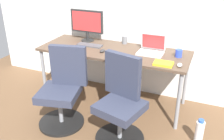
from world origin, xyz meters
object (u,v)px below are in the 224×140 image
(desktop_monitor, at_px, (87,23))
(coffee_mug, at_px, (179,53))
(office_chair_right, at_px, (121,103))
(water_bottle_on_floor, at_px, (199,133))
(office_chair_left, at_px, (63,91))
(open_laptop, at_px, (151,48))

(desktop_monitor, relative_size, coffee_mug, 5.22)
(office_chair_right, height_order, water_bottle_on_floor, office_chair_right)
(office_chair_right, relative_size, desktop_monitor, 1.96)
(office_chair_left, distance_m, water_bottle_on_floor, 1.58)
(water_bottle_on_floor, bearing_deg, desktop_monitor, 157.90)
(desktop_monitor, height_order, coffee_mug, desktop_monitor)
(office_chair_right, relative_size, open_laptop, 3.03)
(office_chair_left, bearing_deg, desktop_monitor, 97.75)
(open_laptop, relative_size, coffee_mug, 3.37)
(office_chair_left, bearing_deg, coffee_mug, 32.34)
(office_chair_left, xyz_separation_m, open_laptop, (0.83, 0.75, 0.39))
(water_bottle_on_floor, xyz_separation_m, desktop_monitor, (-1.66, 0.67, 0.86))
(office_chair_right, bearing_deg, office_chair_left, 179.98)
(coffee_mug, bearing_deg, desktop_monitor, 174.10)
(water_bottle_on_floor, relative_size, open_laptop, 1.00)
(office_chair_right, distance_m, water_bottle_on_floor, 0.89)
(office_chair_left, height_order, water_bottle_on_floor, office_chair_left)
(office_chair_right, height_order, desktop_monitor, desktop_monitor)
(coffee_mug, bearing_deg, office_chair_left, -147.66)
(water_bottle_on_floor, bearing_deg, coffee_mug, 124.64)
(water_bottle_on_floor, relative_size, coffee_mug, 3.37)
(desktop_monitor, bearing_deg, water_bottle_on_floor, -22.10)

